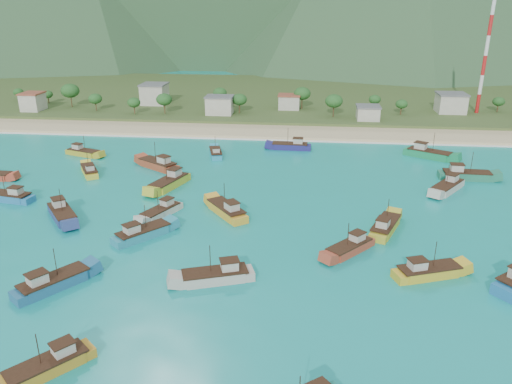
# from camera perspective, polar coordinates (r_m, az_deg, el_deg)

# --- Properties ---
(ground) EXTENTS (600.00, 600.00, 0.00)m
(ground) POSITION_cam_1_polar(r_m,az_deg,el_deg) (84.30, 3.54, -6.46)
(ground) COLOR #0C828C
(ground) RESTS_ON ground
(beach) EXTENTS (400.00, 18.00, 1.20)m
(beach) POSITION_cam_1_polar(r_m,az_deg,el_deg) (158.61, 4.89, 6.77)
(beach) COLOR beige
(beach) RESTS_ON ground
(land) EXTENTS (400.00, 110.00, 2.40)m
(land) POSITION_cam_1_polar(r_m,az_deg,el_deg) (218.26, 5.30, 10.69)
(land) COLOR #385123
(land) RESTS_ON ground
(surf_line) EXTENTS (400.00, 2.50, 0.08)m
(surf_line) POSITION_cam_1_polar(r_m,az_deg,el_deg) (149.42, 4.80, 5.88)
(surf_line) COLOR white
(surf_line) RESTS_ON ground
(village) EXTENTS (220.70, 29.58, 7.22)m
(village) POSITION_cam_1_polar(r_m,az_deg,el_deg) (181.16, 8.54, 9.90)
(village) COLOR beige
(village) RESTS_ON ground
(vegetation) EXTENTS (275.19, 25.38, 8.93)m
(vegetation) POSITION_cam_1_polar(r_m,az_deg,el_deg) (180.92, 4.80, 10.25)
(vegetation) COLOR #235623
(vegetation) RESTS_ON ground
(radio_tower) EXTENTS (1.20, 1.20, 39.44)m
(radio_tower) POSITION_cam_1_polar(r_m,az_deg,el_deg) (193.05, 24.75, 13.97)
(radio_tower) COLOR red
(radio_tower) RESTS_ON ground
(boat_1) EXTENTS (10.46, 6.15, 5.94)m
(boat_1) POSITION_cam_1_polar(r_m,az_deg,el_deg) (141.97, -19.13, 4.25)
(boat_1) COLOR gold
(boat_1) RESTS_ON ground
(boat_2) EXTENTS (9.46, 10.93, 6.64)m
(boat_2) POSITION_cam_1_polar(r_m,az_deg,el_deg) (96.78, -3.36, -2.16)
(boat_2) COLOR gold
(boat_2) RESTS_ON ground
(boat_3) EXTENTS (11.97, 3.92, 7.00)m
(boat_3) POSITION_cam_1_polar(r_m,az_deg,el_deg) (125.65, 22.83, 1.74)
(boat_3) COLOR #207054
(boat_3) RESTS_ON ground
(boat_4) EXTENTS (9.59, 10.87, 6.64)m
(boat_4) POSITION_cam_1_polar(r_m,az_deg,el_deg) (102.05, -21.29, -2.38)
(boat_4) COLOR navy
(boat_4) RESTS_ON ground
(boat_5) EXTENTS (8.69, 9.33, 5.82)m
(boat_5) POSITION_cam_1_polar(r_m,az_deg,el_deg) (63.36, -22.58, -17.94)
(boat_5) COLOR #BB8422
(boat_5) RESTS_ON ground
(boat_6) EXTENTS (7.03, 11.13, 6.34)m
(boat_6) POSITION_cam_1_polar(r_m,az_deg,el_deg) (92.84, 14.55, -3.92)
(boat_6) COLOR gold
(boat_6) RESTS_ON ground
(boat_7) EXTENTS (11.82, 9.60, 7.03)m
(boat_7) POSITION_cam_1_polar(r_m,az_deg,el_deg) (125.75, -11.09, 3.05)
(boat_7) COLOR #9A4025
(boat_7) RESTS_ON ground
(boat_9) EXTENTS (11.27, 6.57, 6.39)m
(boat_9) POSITION_cam_1_polar(r_m,az_deg,el_deg) (74.92, -4.54, -9.60)
(boat_9) COLOR #B2ACA1
(boat_9) RESTS_ON ground
(boat_11) EXTENTS (11.05, 3.59, 6.47)m
(boat_11) POSITION_cam_1_polar(r_m,az_deg,el_deg) (140.12, 3.99, 5.21)
(boat_11) COLOR navy
(boat_11) RESTS_ON ground
(boat_13) EXTENTS (7.48, 9.68, 5.69)m
(boat_13) POSITION_cam_1_polar(r_m,az_deg,el_deg) (126.07, -18.50, 2.27)
(boat_13) COLOR gold
(boat_13) RESTS_ON ground
(boat_17) EXTENTS (6.79, 9.94, 5.71)m
(boat_17) POSITION_cam_1_polar(r_m,az_deg,el_deg) (98.20, -10.77, -2.26)
(boat_17) COLOR beige
(boat_17) RESTS_ON ground
(boat_18) EXTENTS (5.11, 9.79, 5.55)m
(boat_18) POSITION_cam_1_polar(r_m,az_deg,el_deg) (134.33, -4.63, 4.42)
(boat_18) COLOR teal
(boat_18) RESTS_ON ground
(boat_19) EXTENTS (10.96, 4.92, 6.25)m
(boat_19) POSITION_cam_1_polar(r_m,az_deg,el_deg) (115.43, -26.37, -0.53)
(boat_19) COLOR teal
(boat_19) RESTS_ON ground
(boat_26) EXTENTS (9.22, 10.94, 6.58)m
(boat_26) POSITION_cam_1_polar(r_m,az_deg,el_deg) (116.42, 21.04, 0.49)
(boat_26) COLOR #BAB6AA
(boat_26) RESTS_ON ground
(boat_27) EXTENTS (10.93, 6.53, 6.20)m
(boat_27) POSITION_cam_1_polar(r_m,az_deg,el_deg) (80.06, 19.03, -8.68)
(boat_27) COLOR gold
(boat_27) RESTS_ON ground
(boat_29) EXTENTS (8.80, 9.36, 5.87)m
(boat_29) POSITION_cam_1_polar(r_m,az_deg,el_deg) (84.20, 10.68, -6.34)
(boat_29) COLOR #A3402B
(boat_29) RESTS_ON ground
(boat_30) EXTENTS (9.37, 10.09, 6.29)m
(boat_30) POSITION_cam_1_polar(r_m,az_deg,el_deg) (89.69, -12.85, -4.68)
(boat_30) COLOR teal
(boat_30) RESTS_ON ground
(boat_31) EXTENTS (9.20, 10.80, 6.52)m
(boat_31) POSITION_cam_1_polar(r_m,az_deg,el_deg) (78.64, -22.20, -9.65)
(boat_31) COLOR #205C87
(boat_31) RESTS_ON ground
(boat_32) EXTENTS (7.31, 12.48, 7.08)m
(boat_32) POSITION_cam_1_polar(r_m,az_deg,el_deg) (112.63, -9.85, 1.01)
(boat_32) COLOR gold
(boat_32) RESTS_ON ground
(boat_33) EXTENTS (12.51, 9.53, 7.33)m
(boat_33) POSITION_cam_1_polar(r_m,az_deg,el_deg) (139.79, 19.11, 4.11)
(boat_33) COLOR #13804D
(boat_33) RESTS_ON ground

